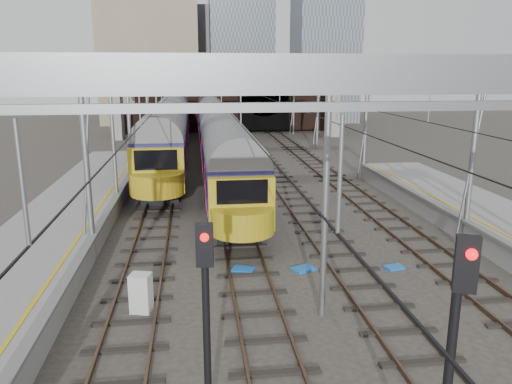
{
  "coord_description": "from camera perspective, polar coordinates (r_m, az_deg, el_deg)",
  "views": [
    {
      "loc": [
        -3.89,
        -12.25,
        7.65
      ],
      "look_at": [
        -1.25,
        9.06,
        2.4
      ],
      "focal_mm": 35.0,
      "sensor_mm": 36.0,
      "label": 1
    }
  ],
  "objects": [
    {
      "name": "ground",
      "position": [
        14.96,
        9.49,
        -17.23
      ],
      "size": [
        160.0,
        160.0,
        0.0
      ],
      "primitive_type": "plane",
      "color": "#38332D",
      "rests_on": "ground"
    },
    {
      "name": "tracks",
      "position": [
        28.56,
        1.02,
        -1.75
      ],
      "size": [
        14.4,
        80.0,
        0.22
      ],
      "color": "#4C3828",
      "rests_on": "ground"
    },
    {
      "name": "overhead_line",
      "position": [
        33.98,
        -0.51,
        11.92
      ],
      "size": [
        16.8,
        80.0,
        8.0
      ],
      "color": "gray",
      "rests_on": "ground"
    },
    {
      "name": "retaining_wall",
      "position": [
        64.48,
        -2.4,
        10.78
      ],
      "size": [
        28.0,
        2.75,
        9.0
      ],
      "color": "black",
      "rests_on": "ground"
    },
    {
      "name": "overbridge",
      "position": [
        58.38,
        -3.35,
        13.34
      ],
      "size": [
        28.0,
        3.0,
        9.25
      ],
      "color": "gray",
      "rests_on": "ground"
    },
    {
      "name": "city_skyline",
      "position": [
        83.53,
        -2.65,
        20.22
      ],
      "size": [
        37.5,
        27.5,
        60.0
      ],
      "color": "tan",
      "rests_on": "ground"
    },
    {
      "name": "train_main",
      "position": [
        53.44,
        -5.07,
        8.2
      ],
      "size": [
        2.88,
        66.56,
        4.93
      ],
      "color": "black",
      "rests_on": "ground"
    },
    {
      "name": "train_second",
      "position": [
        54.38,
        -9.37,
        8.32
      ],
      "size": [
        3.12,
        54.05,
        5.26
      ],
      "color": "black",
      "rests_on": "ground"
    },
    {
      "name": "signal_near_left",
      "position": [
        10.39,
        -5.73,
        -12.74
      ],
      "size": [
        0.35,
        0.46,
        4.8
      ],
      "rotation": [
        0.0,
        0.0,
        -0.09
      ],
      "color": "black",
      "rests_on": "ground"
    },
    {
      "name": "signal_near_centre",
      "position": [
        9.29,
        21.67,
        -15.78
      ],
      "size": [
        0.4,
        0.48,
        5.15
      ],
      "rotation": [
        0.0,
        0.0,
        -0.37
      ],
      "color": "black",
      "rests_on": "ground"
    },
    {
      "name": "relay_cabinet",
      "position": [
        16.86,
        -13.01,
        -11.18
      ],
      "size": [
        0.76,
        0.68,
        1.3
      ],
      "primitive_type": "cube",
      "rotation": [
        0.0,
        0.0,
        -0.24
      ],
      "color": "silver",
      "rests_on": "ground"
    },
    {
      "name": "equip_cover_a",
      "position": [
        19.93,
        5.46,
        -8.74
      ],
      "size": [
        1.03,
        0.9,
        0.1
      ],
      "primitive_type": "cube",
      "rotation": [
        0.0,
        0.0,
        0.41
      ],
      "color": "blue",
      "rests_on": "ground"
    },
    {
      "name": "equip_cover_b",
      "position": [
        19.79,
        -1.46,
        -8.84
      ],
      "size": [
        1.01,
        0.88,
        0.1
      ],
      "primitive_type": "cube",
      "rotation": [
        0.0,
        0.0,
        -0.4
      ],
      "color": "blue",
      "rests_on": "ground"
    },
    {
      "name": "equip_cover_c",
      "position": [
        20.77,
        15.53,
        -8.28
      ],
      "size": [
        0.85,
        0.69,
        0.09
      ],
      "primitive_type": "cube",
      "rotation": [
        0.0,
        0.0,
        0.25
      ],
      "color": "blue",
      "rests_on": "ground"
    }
  ]
}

